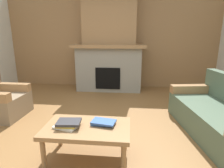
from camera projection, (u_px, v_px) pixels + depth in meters
ground at (90, 137)px, 2.75m from camera, size 9.00×9.00×0.00m
wall_back_wood_panel at (111, 39)px, 5.29m from camera, size 6.00×0.12×2.70m
fireplace at (109, 47)px, 4.98m from camera, size 1.90×0.82×2.70m
couch at (221, 116)px, 2.78m from camera, size 1.11×1.91×0.85m
coffee_table at (87, 130)px, 2.18m from camera, size 1.00×0.60×0.43m
book_stack_near_edge at (68, 124)px, 2.14m from camera, size 0.32×0.24×0.07m
book_stack_center at (103, 122)px, 2.21m from camera, size 0.30×0.22×0.05m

